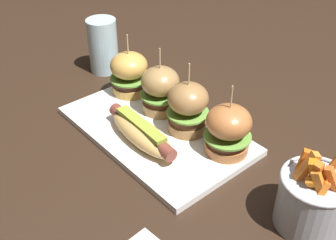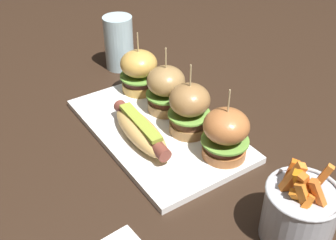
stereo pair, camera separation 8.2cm
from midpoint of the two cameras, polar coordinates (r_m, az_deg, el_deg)
ground_plane at (r=0.87m, az=1.23°, el=-1.75°), size 3.00×3.00×0.00m
platter_main at (r=0.87m, az=1.24°, el=-1.38°), size 0.40×0.24×0.01m
hot_dog at (r=0.82m, az=-0.93°, el=-1.48°), size 0.20×0.07×0.05m
slider_far_left at (r=0.97m, az=-1.55°, el=6.66°), size 0.09×0.09×0.14m
slider_center_left at (r=0.89m, az=2.33°, el=4.20°), size 0.09×0.09×0.15m
slider_center_right at (r=0.83m, az=5.75°, el=1.46°), size 0.09×0.09×0.15m
slider_far_right at (r=0.78m, az=10.87°, el=-1.95°), size 0.09×0.09×0.14m
fries_bucket at (r=0.68m, az=20.86°, el=-11.82°), size 0.11×0.11×0.14m
water_glass at (r=1.09m, az=-4.57°, el=10.41°), size 0.07×0.07×0.14m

